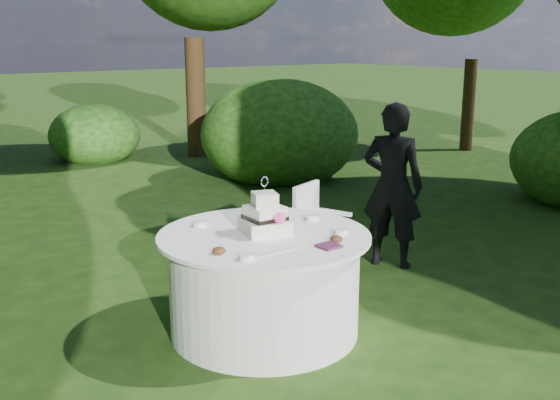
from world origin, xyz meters
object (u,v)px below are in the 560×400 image
(table, at_px, (264,283))
(chair, at_px, (316,224))
(napkins, at_px, (329,246))
(cake, at_px, (265,218))
(guest, at_px, (393,186))

(table, relative_size, chair, 1.77)
(table, xyz_separation_m, chair, (1.06, 0.61, 0.13))
(table, distance_m, chair, 1.23)
(napkins, xyz_separation_m, cake, (-0.13, 0.54, 0.10))
(table, bearing_deg, guest, 13.07)
(napkins, height_order, guest, guest)
(guest, relative_size, table, 1.02)
(cake, bearing_deg, guest, 12.91)
(guest, distance_m, table, 1.96)
(table, distance_m, cake, 0.50)
(napkins, bearing_deg, table, 105.78)
(napkins, xyz_separation_m, table, (-0.15, 0.53, -0.39))
(napkins, distance_m, chair, 1.48)
(cake, distance_m, chair, 1.25)
(napkins, xyz_separation_m, chair, (0.91, 1.14, -0.26))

